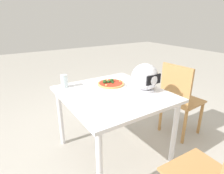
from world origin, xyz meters
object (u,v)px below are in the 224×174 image
dining_table (113,100)px  pizza (110,83)px  drinking_glass (64,81)px  chair_side (179,97)px  motorcycle_helmet (145,78)px

dining_table → pizza: size_ratio=3.62×
drinking_glass → chair_side: size_ratio=0.15×
dining_table → motorcycle_helmet: size_ratio=3.76×
pizza → chair_side: bearing=157.6°
motorcycle_helmet → drinking_glass: size_ratio=2.00×
drinking_glass → pizza: bearing=152.8°
pizza → motorcycle_helmet: bearing=127.4°
dining_table → chair_side: size_ratio=1.12×
chair_side → dining_table: bearing=-9.2°
motorcycle_helmet → dining_table: bearing=-20.5°
dining_table → motorcycle_helmet: bearing=159.5°
dining_table → motorcycle_helmet: motorcycle_helmet is taller
motorcycle_helmet → chair_side: motorcycle_helmet is taller
dining_table → drinking_glass: size_ratio=7.53×
dining_table → drinking_glass: bearing=-48.6°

